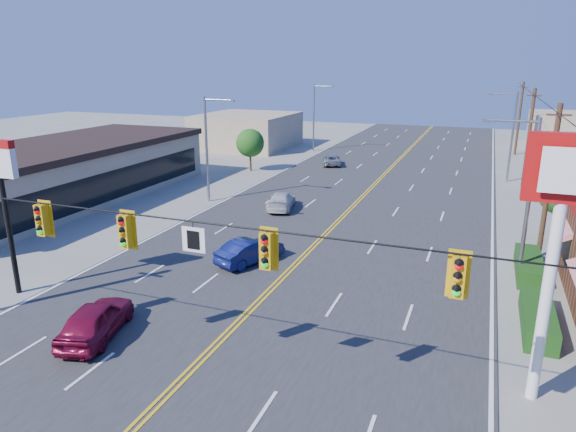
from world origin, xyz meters
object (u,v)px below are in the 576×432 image
(car_blue, at_px, (250,252))
(car_white, at_px, (281,201))
(car_magenta, at_px, (96,321))
(pizza_hut_sign, at_px, (2,185))
(car_silver, at_px, (332,160))
(kfc_pylon, at_px, (559,218))
(signal_span, at_px, (157,252))

(car_blue, height_order, car_white, car_blue)
(car_magenta, xyz_separation_m, car_white, (-0.12, 19.76, -0.09))
(pizza_hut_sign, relative_size, car_silver, 1.74)
(pizza_hut_sign, distance_m, car_magenta, 8.00)
(kfc_pylon, height_order, car_magenta, kfc_pylon)
(signal_span, bearing_deg, car_white, 102.13)
(pizza_hut_sign, bearing_deg, signal_span, -20.19)
(kfc_pylon, distance_m, pizza_hut_sign, 22.02)
(car_white, relative_size, car_silver, 1.08)
(pizza_hut_sign, distance_m, car_white, 19.35)
(car_magenta, relative_size, car_silver, 1.06)
(kfc_pylon, relative_size, car_blue, 2.12)
(signal_span, distance_m, car_white, 22.66)
(signal_span, bearing_deg, car_blue, 101.42)
(signal_span, height_order, car_silver, signal_span)
(signal_span, relative_size, car_silver, 6.17)
(kfc_pylon, height_order, car_white, kfc_pylon)
(car_silver, bearing_deg, car_blue, 79.58)
(car_silver, bearing_deg, pizza_hut_sign, 64.25)
(car_magenta, height_order, car_white, car_magenta)
(pizza_hut_sign, bearing_deg, car_magenta, -17.55)
(car_white, bearing_deg, pizza_hut_sign, 57.34)
(signal_span, bearing_deg, car_silver, 98.68)
(signal_span, xyz_separation_m, pizza_hut_sign, (-10.88, 4.00, 0.30))
(signal_span, height_order, pizza_hut_sign, signal_span)
(signal_span, height_order, car_magenta, signal_span)
(car_magenta, relative_size, car_white, 0.98)
(signal_span, distance_m, car_magenta, 6.49)
(signal_span, relative_size, car_blue, 6.06)
(car_white, bearing_deg, car_silver, -99.00)
(signal_span, xyz_separation_m, car_blue, (-2.28, 11.27, -4.22))
(pizza_hut_sign, height_order, car_blue, pizza_hut_sign)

